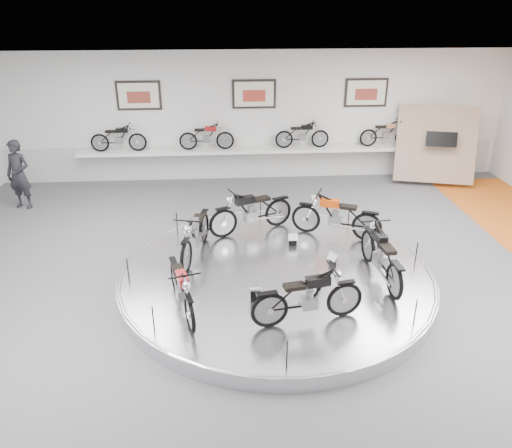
{
  "coord_description": "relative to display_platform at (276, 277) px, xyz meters",
  "views": [
    {
      "loc": [
        -1.04,
        -8.57,
        5.44
      ],
      "look_at": [
        -0.39,
        0.6,
        1.23
      ],
      "focal_mm": 35.0,
      "sensor_mm": 36.0,
      "label": 1
    }
  ],
  "objects": [
    {
      "name": "bike_b",
      "position": [
        -0.39,
        1.91,
        0.69
      ],
      "size": [
        1.93,
        1.29,
        1.07
      ],
      "primitive_type": null,
      "rotation": [
        0.0,
        0.0,
        3.54
      ],
      "color": "black",
      "rests_on": "display_platform"
    },
    {
      "name": "shelf_bike_b",
      "position": [
        -1.5,
        6.4,
        1.27
      ],
      "size": [
        1.22,
        0.43,
        0.73
      ],
      "primitive_type": null,
      "color": "maroon",
      "rests_on": "shelf"
    },
    {
      "name": "display_platform",
      "position": [
        0.0,
        0.0,
        0.0
      ],
      "size": [
        6.4,
        6.4,
        0.3
      ],
      "primitive_type": "cylinder",
      "color": "silver",
      "rests_on": "floor"
    },
    {
      "name": "shelf",
      "position": [
        0.0,
        6.4,
        0.85
      ],
      "size": [
        11.0,
        0.55,
        0.1
      ],
      "primitive_type": "cube",
      "color": "silver",
      "rests_on": "wall_back"
    },
    {
      "name": "bike_c",
      "position": [
        -1.66,
        0.76,
        0.67
      ],
      "size": [
        1.01,
        1.87,
        1.04
      ],
      "primitive_type": null,
      "rotation": [
        0.0,
        0.0,
        4.48
      ],
      "color": "#B5B4B9",
      "rests_on": "display_platform"
    },
    {
      "name": "dado_band",
      "position": [
        0.0,
        6.68,
        0.4
      ],
      "size": [
        15.68,
        0.04,
        1.1
      ],
      "primitive_type": "cube",
      "color": "#BCBCBA",
      "rests_on": "floor"
    },
    {
      "name": "bike_f",
      "position": [
        2.02,
        -0.44,
        0.68
      ],
      "size": [
        0.76,
        1.86,
        1.07
      ],
      "primitive_type": null,
      "rotation": [
        0.0,
        0.0,
        7.92
      ],
      "color": "black",
      "rests_on": "display_platform"
    },
    {
      "name": "poster_right",
      "position": [
        3.5,
        6.66,
        2.55
      ],
      "size": [
        1.35,
        0.06,
        0.88
      ],
      "primitive_type": "cube",
      "color": "silver",
      "rests_on": "wall_back"
    },
    {
      "name": "visitor",
      "position": [
        -6.63,
        4.59,
        0.82
      ],
      "size": [
        0.81,
        0.65,
        1.93
      ],
      "primitive_type": "imported",
      "rotation": [
        0.0,
        0.0,
        -0.31
      ],
      "color": "black",
      "rests_on": "floor"
    },
    {
      "name": "shelf_bike_c",
      "position": [
        1.5,
        6.4,
        1.27
      ],
      "size": [
        1.22,
        0.43,
        0.73
      ],
      "primitive_type": null,
      "color": "black",
      "rests_on": "shelf"
    },
    {
      "name": "poster_left",
      "position": [
        -3.5,
        6.66,
        2.55
      ],
      "size": [
        1.35,
        0.06,
        0.88
      ],
      "primitive_type": "cube",
      "color": "silver",
      "rests_on": "wall_back"
    },
    {
      "name": "floor",
      "position": [
        0.0,
        -0.3,
        -0.15
      ],
      "size": [
        16.0,
        16.0,
        0.0
      ],
      "primitive_type": "plane",
      "color": "#4F4F52",
      "rests_on": "ground"
    },
    {
      "name": "bike_a",
      "position": [
        1.55,
        1.5,
        0.68
      ],
      "size": [
        1.9,
        1.29,
        1.05
      ],
      "primitive_type": null,
      "rotation": [
        0.0,
        0.0,
        2.74
      ],
      "color": "#C94108",
      "rests_on": "display_platform"
    },
    {
      "name": "platform_rim",
      "position": [
        0.0,
        0.0,
        0.12
      ],
      "size": [
        6.4,
        6.4,
        0.1
      ],
      "primitive_type": "torus",
      "color": "#B2B2BA",
      "rests_on": "display_platform"
    },
    {
      "name": "poster_center",
      "position": [
        0.0,
        6.66,
        2.55
      ],
      "size": [
        1.35,
        0.06,
        0.88
      ],
      "primitive_type": "cube",
      "color": "silver",
      "rests_on": "wall_back"
    },
    {
      "name": "bike_d",
      "position": [
        -1.82,
        -1.3,
        0.63
      ],
      "size": [
        0.98,
        1.71,
        0.95
      ],
      "primitive_type": null,
      "rotation": [
        0.0,
        0.0,
        4.98
      ],
      "color": "maroon",
      "rests_on": "display_platform"
    },
    {
      "name": "display_panel",
      "position": [
        5.6,
        5.8,
        1.1
      ],
      "size": [
        2.56,
        1.52,
        2.3
      ],
      "primitive_type": "cube",
      "rotation": [
        -0.35,
        0.0,
        -0.26
      ],
      "color": "gray",
      "rests_on": "floor"
    },
    {
      "name": "shelf_bike_a",
      "position": [
        -4.2,
        6.4,
        1.27
      ],
      "size": [
        1.22,
        0.43,
        0.73
      ],
      "primitive_type": null,
      "color": "black",
      "rests_on": "shelf"
    },
    {
      "name": "wall_back",
      "position": [
        0.0,
        6.7,
        1.85
      ],
      "size": [
        16.0,
        0.0,
        16.0
      ],
      "primitive_type": "plane",
      "rotation": [
        1.57,
        0.0,
        0.0
      ],
      "color": "silver",
      "rests_on": "floor"
    },
    {
      "name": "ceiling",
      "position": [
        0.0,
        -0.3,
        3.85
      ],
      "size": [
        16.0,
        16.0,
        0.0
      ],
      "primitive_type": "plane",
      "rotation": [
        3.14,
        0.0,
        0.0
      ],
      "color": "white",
      "rests_on": "wall_back"
    },
    {
      "name": "bike_e",
      "position": [
        0.35,
        -1.78,
        0.65
      ],
      "size": [
        1.78,
        0.89,
        1.0
      ],
      "primitive_type": null,
      "rotation": [
        0.0,
        0.0,
        6.46
      ],
      "color": "black",
      "rests_on": "display_platform"
    },
    {
      "name": "shelf_bike_d",
      "position": [
        4.2,
        6.4,
        1.27
      ],
      "size": [
        1.22,
        0.43,
        0.73
      ],
      "primitive_type": null,
      "color": "#B5B4B9",
      "rests_on": "shelf"
    }
  ]
}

